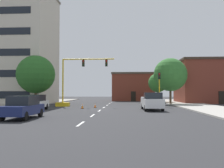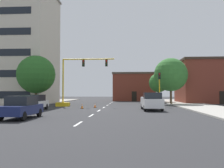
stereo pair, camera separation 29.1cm
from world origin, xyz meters
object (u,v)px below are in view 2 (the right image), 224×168
(tree_left_near, at_px, (36,74))
(pickup_truck_white, at_px, (151,101))
(traffic_light_pole_right, at_px, (159,82))
(sedan_white_mid_left, at_px, (34,102))
(tree_right_far, at_px, (158,83))
(traffic_signal_gantry, at_px, (70,91))
(tree_right_mid, at_px, (171,75))
(sedan_navy_near_left, at_px, (22,107))
(traffic_cone_roadside_b, at_px, (82,106))
(traffic_cone_roadside_a, at_px, (95,105))

(tree_left_near, bearing_deg, pickup_truck_white, -22.11)
(traffic_light_pole_right, distance_m, sedan_white_mid_left, 17.15)
(tree_right_far, xyz_separation_m, pickup_truck_white, (-3.39, -20.50, -2.88))
(traffic_signal_gantry, bearing_deg, tree_right_mid, 21.86)
(tree_right_mid, bearing_deg, pickup_truck_white, -109.16)
(tree_left_near, distance_m, pickup_truck_white, 17.47)
(traffic_light_pole_right, relative_size, sedan_white_mid_left, 1.06)
(tree_right_far, relative_size, sedan_navy_near_left, 1.28)
(traffic_signal_gantry, xyz_separation_m, pickup_truck_white, (10.92, -6.59, -1.22))
(tree_right_far, bearing_deg, sedan_navy_near_left, -115.41)
(tree_right_mid, relative_size, pickup_truck_white, 1.40)
(traffic_cone_roadside_b, bearing_deg, tree_left_near, 148.86)
(traffic_signal_gantry, distance_m, pickup_truck_white, 12.81)
(tree_right_far, distance_m, sedan_white_mid_left, 27.33)
(traffic_light_pole_right, height_order, tree_right_far, tree_right_far)
(sedan_white_mid_left, bearing_deg, traffic_light_pole_right, 28.70)
(tree_left_near, bearing_deg, tree_right_mid, 17.30)
(tree_right_far, xyz_separation_m, traffic_cone_roadside_a, (-10.31, -16.66, -3.57))
(tree_left_near, relative_size, sedan_navy_near_left, 1.62)
(tree_right_far, bearing_deg, sedan_white_mid_left, -127.20)
(pickup_truck_white, bearing_deg, sedan_white_mid_left, -174.98)
(traffic_signal_gantry, xyz_separation_m, traffic_cone_roadside_b, (2.68, -4.75, -1.88))
(traffic_signal_gantry, relative_size, tree_right_far, 1.44)
(sedan_navy_near_left, bearing_deg, tree_right_far, 64.59)
(tree_left_near, bearing_deg, sedan_white_mid_left, -69.68)
(tree_right_far, bearing_deg, traffic_light_pole_right, -96.62)
(tree_right_mid, xyz_separation_m, pickup_truck_white, (-4.43, -12.75, -3.93))
(traffic_light_pole_right, bearing_deg, pickup_truck_white, -104.64)
(tree_right_far, xyz_separation_m, sedan_navy_near_left, (-14.18, -29.84, -2.97))
(sedan_navy_near_left, distance_m, sedan_white_mid_left, 8.50)
(sedan_navy_near_left, distance_m, traffic_cone_roadside_b, 11.49)
(tree_right_far, xyz_separation_m, tree_left_near, (-19.23, -14.06, 0.72))
(tree_left_near, relative_size, tree_right_mid, 0.96)
(traffic_light_pole_right, relative_size, tree_right_far, 0.83)
(tree_left_near, relative_size, sedan_white_mid_left, 1.62)
(traffic_light_pole_right, height_order, tree_left_near, tree_left_near)
(traffic_signal_gantry, distance_m, sedan_navy_near_left, 15.99)
(traffic_light_pole_right, xyz_separation_m, tree_right_mid, (2.60, 5.76, 1.38))
(tree_right_far, relative_size, sedan_white_mid_left, 1.28)
(traffic_signal_gantry, distance_m, tree_right_far, 20.02)
(traffic_light_pole_right, bearing_deg, traffic_signal_gantry, -178.20)
(pickup_truck_white, bearing_deg, tree_right_far, 80.60)
(traffic_cone_roadside_a, bearing_deg, tree_left_near, 163.75)
(traffic_signal_gantry, distance_m, sedan_white_mid_left, 8.13)
(tree_right_far, xyz_separation_m, sedan_white_mid_left, (-16.43, -21.64, -2.97))
(tree_right_far, distance_m, tree_left_near, 23.84)
(traffic_light_pole_right, relative_size, traffic_cone_roadside_a, 8.13)
(tree_right_mid, bearing_deg, tree_left_near, -162.70)
(traffic_signal_gantry, height_order, pickup_truck_white, traffic_signal_gantry)
(sedan_navy_near_left, height_order, sedan_white_mid_left, same)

